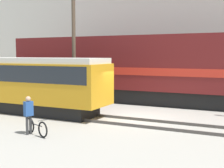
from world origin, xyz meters
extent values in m
plane|color=#9E998C|center=(0.00, 0.00, 0.00)|extent=(120.00, 120.00, 0.00)
cube|color=#47423D|center=(0.00, -1.95, 0.07)|extent=(60.00, 0.07, 0.14)
cube|color=#47423D|center=(0.00, -0.52, 0.07)|extent=(60.00, 0.07, 0.14)
cube|color=#47423D|center=(0.00, 4.55, 0.07)|extent=(60.00, 0.07, 0.14)
cube|color=#47423D|center=(0.00, 5.98, 0.07)|extent=(60.00, 0.07, 0.14)
cube|color=beige|center=(0.00, 14.27, 7.87)|extent=(43.27, 6.00, 15.74)
cube|color=black|center=(-2.11, 5.26, 0.50)|extent=(17.41, 2.55, 1.00)
cube|color=maroon|center=(-2.11, 5.26, 2.83)|extent=(18.93, 3.00, 3.66)
cube|color=red|center=(-2.11, 5.26, 2.28)|extent=(18.55, 3.04, 0.50)
cube|color=black|center=(-7.21, -1.24, 0.35)|extent=(10.75, 2.00, 0.70)
cube|color=orange|center=(-7.21, -1.24, 1.80)|extent=(12.22, 2.50, 2.20)
cube|color=#1E2328|center=(-7.21, -1.24, 2.35)|extent=(11.73, 2.54, 0.90)
cube|color=beige|center=(-7.21, -1.24, 3.05)|extent=(11.97, 2.38, 0.30)
torus|color=black|center=(-1.76, -5.33, 0.34)|extent=(0.66, 0.29, 0.67)
torus|color=black|center=(-2.73, -4.98, 0.34)|extent=(0.66, 0.29, 0.67)
cylinder|color=black|center=(-2.25, -5.16, 0.45)|extent=(0.84, 0.33, 0.04)
cylinder|color=black|center=(-2.59, -5.03, 0.49)|extent=(0.03, 0.03, 0.30)
cylinder|color=#262626|center=(-1.76, -5.33, 0.72)|extent=(0.17, 0.42, 0.02)
cylinder|color=#333333|center=(-2.60, -5.10, 0.40)|extent=(0.11, 0.11, 0.80)
cylinder|color=#333333|center=(-2.65, -5.25, 0.40)|extent=(0.11, 0.11, 0.80)
cube|color=#264C8C|center=(-2.63, -5.17, 1.11)|extent=(0.33, 0.41, 0.62)
sphere|color=tan|center=(-2.63, -5.17, 1.53)|extent=(0.22, 0.22, 0.22)
cylinder|color=#4C3D2D|center=(-4.97, 2.01, 3.70)|extent=(0.25, 0.25, 7.41)
camera|label=1|loc=(6.25, -15.31, 3.40)|focal=50.00mm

